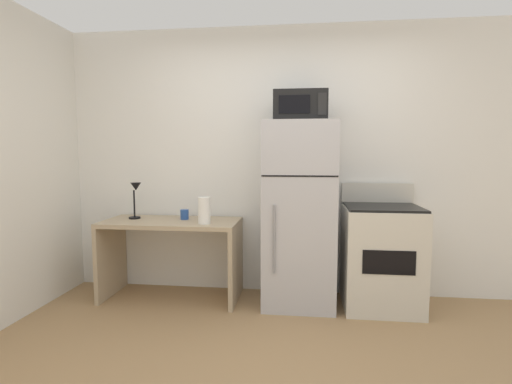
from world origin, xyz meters
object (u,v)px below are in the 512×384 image
at_px(desk_lamp, 135,194).
at_px(oven_range, 381,256).
at_px(desk, 172,243).
at_px(paper_towel_roll, 204,210).
at_px(microwave, 300,107).
at_px(refrigerator, 299,214).
at_px(coffee_mug, 185,214).

height_order(desk_lamp, oven_range, desk_lamp).
xyz_separation_m(desk, oven_range, (1.94, -0.00, -0.07)).
xyz_separation_m(paper_towel_roll, microwave, (0.85, 0.11, 0.92)).
bearing_deg(desk_lamp, desk, -6.38).
distance_m(paper_towel_roll, oven_range, 1.64).
bearing_deg(paper_towel_roll, desk, 159.72).
distance_m(desk_lamp, paper_towel_roll, 0.75).
xyz_separation_m(paper_towel_roll, oven_range, (1.58, 0.13, -0.40)).
xyz_separation_m(desk_lamp, refrigerator, (1.57, -0.04, -0.16)).
distance_m(paper_towel_roll, refrigerator, 0.86).
xyz_separation_m(microwave, oven_range, (0.73, 0.02, -1.32)).
xyz_separation_m(desk, microwave, (1.20, -0.02, 1.26)).
bearing_deg(coffee_mug, oven_range, -2.40).
bearing_deg(coffee_mug, refrigerator, -3.87).
distance_m(desk_lamp, oven_range, 2.36).
bearing_deg(refrigerator, oven_range, -0.18).
relative_size(refrigerator, oven_range, 1.51).
xyz_separation_m(desk, refrigerator, (1.20, -0.00, 0.30)).
bearing_deg(coffee_mug, microwave, -4.97).
relative_size(desk_lamp, coffee_mug, 3.72).
relative_size(coffee_mug, refrigerator, 0.06).
xyz_separation_m(desk_lamp, coffee_mug, (0.47, 0.03, -0.19)).
bearing_deg(desk, desk_lamp, 173.62).
xyz_separation_m(refrigerator, oven_range, (0.73, -0.00, -0.36)).
bearing_deg(oven_range, coffee_mug, 177.60).
distance_m(coffee_mug, oven_range, 1.86).
relative_size(desk_lamp, microwave, 0.77).
relative_size(desk_lamp, refrigerator, 0.21).
distance_m(coffee_mug, microwave, 1.48).
bearing_deg(microwave, desk_lamp, 177.67).
bearing_deg(refrigerator, paper_towel_roll, -171.32).
bearing_deg(paper_towel_roll, desk_lamp, 166.56).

